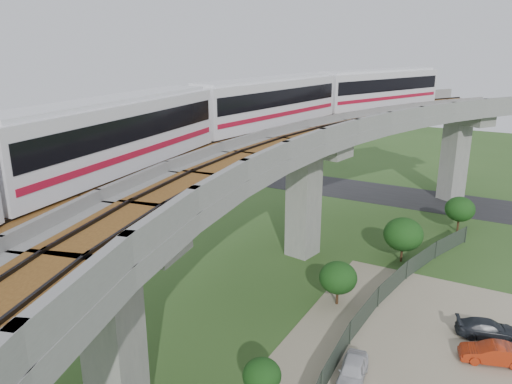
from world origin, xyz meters
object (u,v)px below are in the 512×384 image
metro_train (228,119)px  car_red (493,353)px  car_dark (488,329)px  car_white (353,371)px

metro_train → car_red: metro_train is taller
metro_train → car_dark: metro_train is taller
car_white → car_red: car_white is taller
metro_train → car_white: (9.30, -3.30, -11.71)m
car_red → car_dark: car_red is taller
car_white → metro_train: bearing=151.5°
metro_train → car_red: bearing=6.7°
car_dark → car_white: bearing=126.5°
metro_train → car_dark: 19.50m
car_white → car_dark: size_ratio=0.92×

